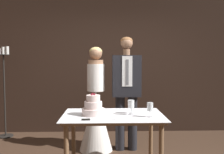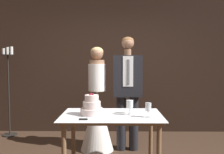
# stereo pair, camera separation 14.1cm
# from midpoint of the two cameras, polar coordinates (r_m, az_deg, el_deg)

# --- Properties ---
(wall_back) EXTENTS (5.06, 0.12, 2.70)m
(wall_back) POSITION_cam_midpoint_polar(r_m,az_deg,el_deg) (5.11, 1.51, 2.60)
(wall_back) COLOR black
(wall_back) RESTS_ON ground_plane
(cake_table) EXTENTS (1.26, 0.82, 0.78)m
(cake_table) POSITION_cam_midpoint_polar(r_m,az_deg,el_deg) (3.19, 1.20, -10.31)
(cake_table) COLOR brown
(cake_table) RESTS_ON ground_plane
(tiered_cake) EXTENTS (0.28, 0.28, 0.27)m
(tiered_cake) POSITION_cam_midpoint_polar(r_m,az_deg,el_deg) (3.13, -3.36, -6.86)
(tiered_cake) COLOR beige
(tiered_cake) RESTS_ON cake_table
(cake_knife) EXTENTS (0.39, 0.04, 0.02)m
(cake_knife) POSITION_cam_midpoint_polar(r_m,az_deg,el_deg) (2.89, -3.82, -9.65)
(cake_knife) COLOR silver
(cake_knife) RESTS_ON cake_table
(wine_glass_near) EXTENTS (0.08, 0.08, 0.19)m
(wine_glass_near) POSITION_cam_midpoint_polar(r_m,az_deg,el_deg) (3.13, 5.34, -6.35)
(wine_glass_near) COLOR silver
(wine_glass_near) RESTS_ON cake_table
(wine_glass_middle) EXTENTS (0.07, 0.07, 0.17)m
(wine_glass_middle) POSITION_cam_midpoint_polar(r_m,az_deg,el_deg) (3.22, 5.48, -6.16)
(wine_glass_middle) COLOR silver
(wine_glass_middle) RESTS_ON cake_table
(wine_glass_far) EXTENTS (0.07, 0.07, 0.18)m
(wine_glass_far) POSITION_cam_midpoint_polar(r_m,az_deg,el_deg) (3.03, 9.63, -6.94)
(wine_glass_far) COLOR silver
(wine_glass_far) RESTS_ON cake_table
(bride) EXTENTS (0.54, 0.54, 1.68)m
(bride) POSITION_cam_midpoint_polar(r_m,az_deg,el_deg) (4.10, -2.42, -8.12)
(bride) COLOR white
(bride) RESTS_ON ground_plane
(groom) EXTENTS (0.46, 0.25, 1.84)m
(groom) POSITION_cam_midpoint_polar(r_m,az_deg,el_deg) (4.04, 4.59, -2.36)
(groom) COLOR black
(groom) RESTS_ON ground_plane
(candle_stand) EXTENTS (0.28, 0.28, 1.72)m
(candle_stand) POSITION_cam_midpoint_polar(r_m,az_deg,el_deg) (5.18, -21.82, -2.81)
(candle_stand) COLOR black
(candle_stand) RESTS_ON ground_plane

